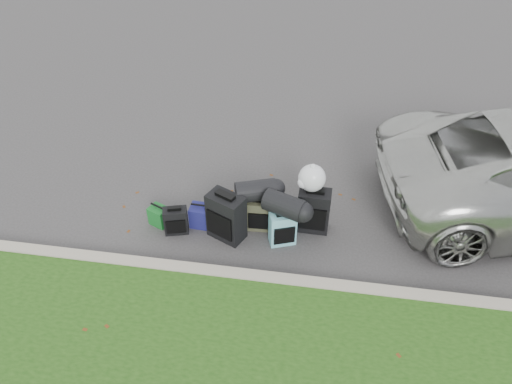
# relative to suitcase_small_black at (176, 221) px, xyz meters

# --- Properties ---
(ground) EXTENTS (120.00, 120.00, 0.00)m
(ground) POSITION_rel_suitcase_small_black_xyz_m (1.21, 0.22, -0.21)
(ground) COLOR #383535
(ground) RESTS_ON ground
(curb) EXTENTS (120.00, 0.18, 0.15)m
(curb) POSITION_rel_suitcase_small_black_xyz_m (1.21, -0.78, -0.14)
(curb) COLOR #9E937F
(curb) RESTS_ON ground
(suitcase_small_black) EXTENTS (0.38, 0.27, 0.43)m
(suitcase_small_black) POSITION_rel_suitcase_small_black_xyz_m (0.00, 0.00, 0.00)
(suitcase_small_black) COLOR black
(suitcase_small_black) RESTS_ON ground
(suitcase_large_black_left) EXTENTS (0.59, 0.50, 0.74)m
(suitcase_large_black_left) POSITION_rel_suitcase_small_black_xyz_m (0.75, 0.03, 0.16)
(suitcase_large_black_left) COLOR black
(suitcase_large_black_left) RESTS_ON ground
(suitcase_olive) EXTENTS (0.38, 0.25, 0.51)m
(suitcase_olive) POSITION_rel_suitcase_small_black_xyz_m (1.19, 0.28, 0.04)
(suitcase_olive) COLOR #363725
(suitcase_olive) RESTS_ON ground
(suitcase_teal) EXTENTS (0.42, 0.33, 0.52)m
(suitcase_teal) POSITION_rel_suitcase_small_black_xyz_m (1.55, 0.02, 0.05)
(suitcase_teal) COLOR #5B9EB3
(suitcase_teal) RESTS_ON ground
(suitcase_large_black_right) EXTENTS (0.47, 0.29, 0.69)m
(suitcase_large_black_right) POSITION_rel_suitcase_small_black_xyz_m (1.96, 0.37, 0.13)
(suitcase_large_black_right) COLOR black
(suitcase_large_black_right) RESTS_ON ground
(tote_green) EXTENTS (0.33, 0.30, 0.30)m
(tote_green) POSITION_rel_suitcase_small_black_xyz_m (-0.30, 0.13, -0.06)
(tote_green) COLOR #156222
(tote_green) RESTS_ON ground
(tote_navy) EXTENTS (0.33, 0.27, 0.34)m
(tote_navy) POSITION_rel_suitcase_small_black_xyz_m (0.33, 0.20, -0.04)
(tote_navy) COLOR navy
(tote_navy) RESTS_ON ground
(duffel_left) EXTENTS (0.64, 0.48, 0.31)m
(duffel_left) POSITION_rel_suitcase_small_black_xyz_m (1.12, 0.32, 0.45)
(duffel_left) COLOR black
(duffel_left) RESTS_ON suitcase_olive
(duffel_right) EXTENTS (0.63, 0.49, 0.31)m
(duffel_right) POSITION_rel_suitcase_small_black_xyz_m (1.56, 0.05, 0.46)
(duffel_right) COLOR black
(duffel_right) RESTS_ON suitcase_teal
(trash_bag) EXTENTS (0.39, 0.39, 0.39)m
(trash_bag) POSITION_rel_suitcase_small_black_xyz_m (1.90, 0.44, 0.67)
(trash_bag) COLOR white
(trash_bag) RESTS_ON suitcase_large_black_right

